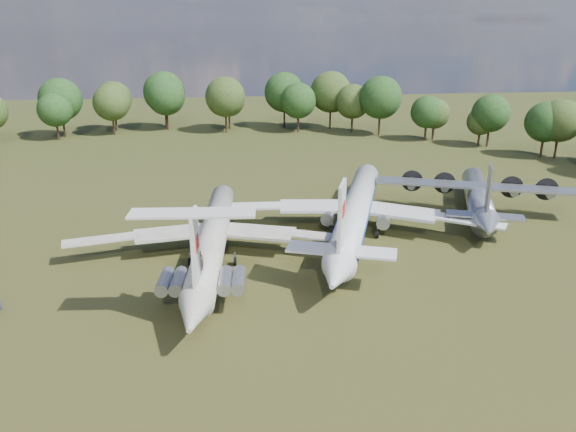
{
  "coord_description": "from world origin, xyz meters",
  "views": [
    {
      "loc": [
        4.18,
        -62.36,
        27.21
      ],
      "look_at": [
        11.49,
        0.43,
        5.0
      ],
      "focal_mm": 35.0,
      "sensor_mm": 36.0,
      "label": 1
    }
  ],
  "objects_px": {
    "tu104_jet": "(356,215)",
    "an12_transport": "(478,201)",
    "il62_airliner": "(213,242)",
    "person_on_il62": "(200,260)"
  },
  "relations": [
    {
      "from": "an12_transport",
      "to": "il62_airliner",
      "type": "bearing_deg",
      "value": -142.69
    },
    {
      "from": "person_on_il62",
      "to": "il62_airliner",
      "type": "bearing_deg",
      "value": -92.77
    },
    {
      "from": "il62_airliner",
      "to": "an12_transport",
      "type": "xyz_separation_m",
      "value": [
        38.19,
        11.72,
        -0.05
      ]
    },
    {
      "from": "an12_transport",
      "to": "person_on_il62",
      "type": "height_order",
      "value": "person_on_il62"
    },
    {
      "from": "tu104_jet",
      "to": "an12_transport",
      "type": "bearing_deg",
      "value": 33.53
    },
    {
      "from": "tu104_jet",
      "to": "an12_transport",
      "type": "xyz_separation_m",
      "value": [
        19.34,
        5.12,
        -0.34
      ]
    },
    {
      "from": "tu104_jet",
      "to": "person_on_il62",
      "type": "distance_m",
      "value": 27.68
    },
    {
      "from": "an12_transport",
      "to": "person_on_il62",
      "type": "distance_m",
      "value": 46.17
    },
    {
      "from": "il62_airliner",
      "to": "tu104_jet",
      "type": "relative_size",
      "value": 0.9
    },
    {
      "from": "tu104_jet",
      "to": "person_on_il62",
      "type": "xyz_separation_m",
      "value": [
        -19.84,
        -19.08,
        2.93
      ]
    }
  ]
}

